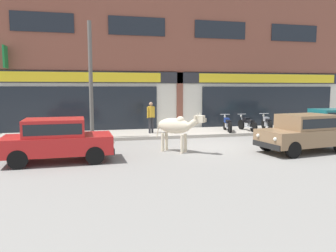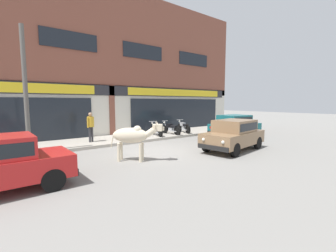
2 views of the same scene
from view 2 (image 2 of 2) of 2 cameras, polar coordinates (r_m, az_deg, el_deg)
ground_plane at (r=10.82m, az=-2.50°, el=-6.23°), size 90.00×90.00×0.00m
sidewalk at (r=13.99m, az=-11.35°, el=-3.19°), size 19.00×3.09×0.16m
shop_building at (r=15.62m, az=-14.75°, el=14.55°), size 23.00×1.40×9.72m
cow at (r=8.84m, az=-8.92°, el=-2.46°), size 1.68×1.67×1.61m
car_0 at (r=11.20m, az=16.35°, el=-1.81°), size 3.76×2.09×1.46m
car_2 at (r=15.43m, az=16.60°, el=0.29°), size 3.68×1.77×1.46m
motorcycle_0 at (r=14.48m, az=-3.01°, el=-0.91°), size 0.63×1.79×0.88m
motorcycle_1 at (r=15.08m, az=0.71°, el=-0.62°), size 0.52×1.81×0.88m
motorcycle_2 at (r=15.95m, az=3.99°, el=-0.26°), size 0.68×1.78×0.88m
pedestrian at (r=12.78m, az=-19.06°, el=0.53°), size 0.45×0.32×1.60m
utility_pole at (r=11.23m, az=-32.47°, el=7.75°), size 0.18×0.18×5.32m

